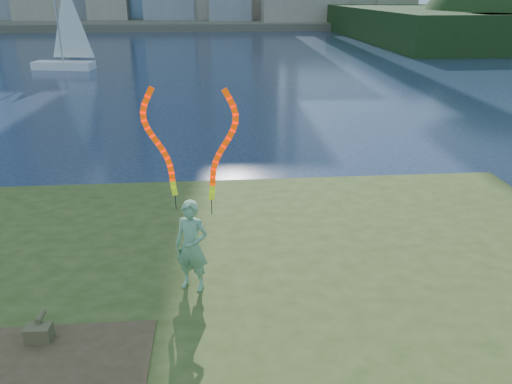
{
  "coord_description": "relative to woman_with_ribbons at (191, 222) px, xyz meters",
  "views": [
    {
      "loc": [
        0.51,
        -9.05,
        6.15
      ],
      "look_at": [
        1.37,
        1.0,
        2.07
      ],
      "focal_mm": 35.0,
      "sensor_mm": 36.0,
      "label": 1
    }
  ],
  "objects": [
    {
      "name": "far_shore",
      "position": [
        -0.03,
        95.66,
        -1.59
      ],
      "size": [
        320.0,
        40.0,
        1.2
      ],
      "primitive_type": "cube",
      "color": "#4A4536",
      "rests_on": "ground"
    },
    {
      "name": "sailboat",
      "position": [
        -11.68,
        35.5,
        -0.81
      ],
      "size": [
        5.38,
        2.53,
        8.07
      ],
      "rotation": [
        0.0,
        0.0,
        -0.19
      ],
      "color": "white",
      "rests_on": "ground"
    },
    {
      "name": "woman_with_ribbons",
      "position": [
        0.0,
        0.0,
        0.0
      ],
      "size": [
        1.97,
        0.85,
        4.17
      ],
      "rotation": [
        0.0,
        0.0,
        -0.4
      ],
      "color": "#217935",
      "rests_on": "grassy_knoll"
    },
    {
      "name": "ground",
      "position": [
        -0.03,
        0.66,
        -2.19
      ],
      "size": [
        320.0,
        320.0,
        0.0
      ],
      "primitive_type": "plane",
      "color": "#18243D",
      "rests_on": "ground"
    },
    {
      "name": "grassy_knoll",
      "position": [
        -0.03,
        -1.63,
        -1.85
      ],
      "size": [
        20.0,
        18.0,
        0.8
      ],
      "color": "#354418",
      "rests_on": "ground"
    },
    {
      "name": "canvas_bag",
      "position": [
        -2.49,
        -1.41,
        -1.23
      ],
      "size": [
        0.42,
        0.47,
        0.39
      ],
      "rotation": [
        0.0,
        0.0,
        -0.04
      ],
      "color": "brown",
      "rests_on": "grassy_knoll"
    }
  ]
}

